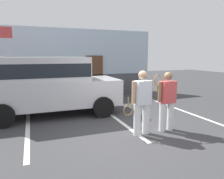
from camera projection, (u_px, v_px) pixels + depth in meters
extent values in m
plane|color=#38383A|center=(130.00, 134.00, 5.61)|extent=(40.00, 40.00, 0.00)
cube|color=silver|center=(28.00, 128.00, 6.07)|extent=(0.12, 4.40, 0.01)
cube|color=silver|center=(116.00, 118.00, 7.06)|extent=(0.12, 4.40, 0.01)
cube|color=silver|center=(182.00, 110.00, 8.05)|extent=(0.12, 4.40, 0.01)
cube|color=silver|center=(80.00, 63.00, 10.89)|extent=(8.01, 0.30, 3.45)
cube|color=#4C4C51|center=(81.00, 85.00, 10.90)|extent=(6.73, 0.10, 1.10)
cube|color=brown|center=(95.00, 75.00, 11.07)|extent=(0.90, 0.06, 2.10)
cube|color=#B7B7BC|center=(53.00, 93.00, 7.41)|extent=(4.63, 1.98, 0.90)
cube|color=#B7B7BC|center=(45.00, 69.00, 7.19)|extent=(2.93, 1.81, 0.80)
cube|color=black|center=(45.00, 69.00, 7.19)|extent=(2.87, 1.83, 0.44)
cylinder|color=black|center=(90.00, 97.00, 8.89)|extent=(0.72, 0.27, 0.72)
cylinder|color=black|center=(103.00, 107.00, 7.13)|extent=(0.72, 0.27, 0.72)
cylinder|color=black|center=(9.00, 102.00, 7.83)|extent=(0.72, 0.27, 0.72)
cylinder|color=black|center=(2.00, 116.00, 6.07)|extent=(0.72, 0.27, 0.72)
cylinder|color=white|center=(146.00, 119.00, 5.63)|extent=(0.20, 0.20, 0.83)
cylinder|color=white|center=(137.00, 120.00, 5.50)|extent=(0.20, 0.20, 0.83)
cube|color=silver|center=(142.00, 93.00, 5.44)|extent=(0.45, 0.31, 0.62)
sphere|color=tan|center=(143.00, 75.00, 5.37)|extent=(0.23, 0.23, 0.23)
cylinder|color=tan|center=(150.00, 91.00, 5.56)|extent=(0.11, 0.11, 0.57)
cylinder|color=tan|center=(134.00, 92.00, 5.32)|extent=(0.11, 0.11, 0.57)
torus|color=olive|center=(128.00, 110.00, 5.38)|extent=(0.37, 0.06, 0.37)
cylinder|color=olive|center=(128.00, 101.00, 5.34)|extent=(0.03, 0.03, 0.20)
cylinder|color=white|center=(170.00, 116.00, 5.93)|extent=(0.19, 0.19, 0.81)
cylinder|color=white|center=(162.00, 117.00, 5.82)|extent=(0.19, 0.19, 0.81)
cube|color=#E04C4C|center=(168.00, 92.00, 5.76)|extent=(0.42, 0.27, 0.60)
sphere|color=#8C6647|center=(168.00, 76.00, 5.69)|extent=(0.22, 0.22, 0.22)
cylinder|color=#8C6647|center=(175.00, 90.00, 5.86)|extent=(0.10, 0.10, 0.55)
cylinder|color=#8C6647|center=(160.00, 92.00, 5.66)|extent=(0.10, 0.10, 0.55)
torus|color=olive|center=(158.00, 80.00, 5.63)|extent=(0.29, 0.12, 0.29)
cylinder|color=olive|center=(157.00, 88.00, 5.67)|extent=(0.03, 0.03, 0.20)
cylinder|color=brown|center=(144.00, 93.00, 11.22)|extent=(0.36, 0.36, 0.22)
sphere|color=#2D6B28|center=(144.00, 86.00, 11.16)|extent=(0.56, 0.56, 0.56)
cube|color=#B23838|center=(2.00, 32.00, 8.39)|extent=(0.75, 0.10, 0.45)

